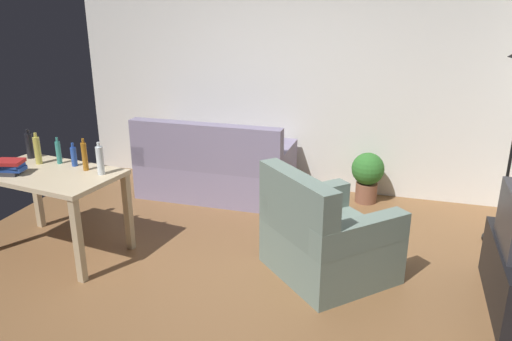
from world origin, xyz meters
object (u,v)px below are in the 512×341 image
at_px(desk, 51,184).
at_px(book_stack, 10,167).
at_px(potted_plant, 368,174).
at_px(armchair, 325,238).
at_px(bottle_squat, 37,150).
at_px(bottle_tall, 58,152).
at_px(bottle_dark, 29,145).
at_px(bottle_clear, 100,160).
at_px(bottle_amber, 85,156).
at_px(bottle_blue, 74,156).
at_px(couch, 215,170).

height_order(desk, book_stack, book_stack).
xyz_separation_m(potted_plant, armchair, (-0.20, -1.68, -0.01)).
relative_size(desk, book_stack, 4.97).
bearing_deg(bottle_squat, desk, -35.59).
distance_m(armchair, book_stack, 2.72).
relative_size(bottle_tall, book_stack, 0.94).
bearing_deg(armchair, bottle_dark, 44.99).
distance_m(desk, bottle_tall, 0.32).
bearing_deg(bottle_clear, potted_plant, 42.22).
distance_m(bottle_squat, bottle_amber, 0.51).
relative_size(desk, bottle_dark, 4.67).
distance_m(bottle_dark, bottle_tall, 0.37).
distance_m(armchair, bottle_amber, 2.17).
xyz_separation_m(bottle_tall, bottle_blue, (0.17, -0.02, -0.02)).
bearing_deg(bottle_tall, couch, 57.00).
bearing_deg(bottle_squat, bottle_amber, -3.77).
bearing_deg(bottle_clear, desk, -171.17).
xyz_separation_m(bottle_squat, bottle_amber, (0.51, -0.03, -0.00)).
relative_size(bottle_dark, book_stack, 1.07).
xyz_separation_m(desk, bottle_clear, (0.47, 0.07, 0.24)).
height_order(potted_plant, bottle_blue, bottle_blue).
distance_m(desk, bottle_clear, 0.53).
relative_size(potted_plant, bottle_squat, 1.98).
xyz_separation_m(bottle_blue, book_stack, (-0.39, -0.35, -0.02)).
distance_m(bottle_tall, bottle_amber, 0.35).
bearing_deg(bottle_squat, bottle_blue, 6.12).
bearing_deg(bottle_blue, book_stack, -137.91).
height_order(potted_plant, armchair, armchair).
bearing_deg(bottle_clear, bottle_dark, 166.37).
relative_size(bottle_tall, bottle_clear, 0.86).
bearing_deg(desk, bottle_clear, 17.00).
distance_m(potted_plant, bottle_tall, 3.20).
distance_m(bottle_squat, book_stack, 0.32).
xyz_separation_m(bottle_dark, bottle_amber, (0.70, -0.16, 0.00)).
bearing_deg(bottle_tall, bottle_blue, -6.74).
distance_m(desk, potted_plant, 3.26).
distance_m(couch, bottle_amber, 1.74).
relative_size(bottle_squat, bottle_blue, 1.35).
relative_size(armchair, bottle_blue, 5.76).
height_order(couch, potted_plant, couch).
bearing_deg(desk, bottle_amber, 33.89).
xyz_separation_m(armchair, bottle_dark, (-2.79, -0.01, 0.56)).
bearing_deg(bottle_clear, armchair, 6.78).
bearing_deg(bottle_tall, bottle_amber, -15.18).
bearing_deg(bottle_squat, bottle_tall, 18.24).
bearing_deg(bottle_blue, couch, 62.45).
relative_size(couch, bottle_dark, 6.20).
xyz_separation_m(potted_plant, bottle_squat, (-2.80, -1.81, 0.56)).
xyz_separation_m(bottle_dark, bottle_squat, (0.19, -0.12, 0.01)).
bearing_deg(bottle_squat, bottle_clear, -7.71).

